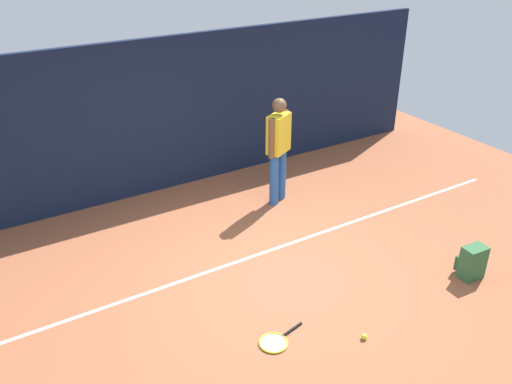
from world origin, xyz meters
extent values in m
plane|color=#9E5638|center=(0.00, 0.00, 0.00)|extent=(12.00, 12.00, 0.00)
cube|color=#141E38|center=(0.00, 3.00, 1.24)|extent=(10.00, 0.10, 2.48)
cube|color=white|center=(0.00, 0.46, 0.00)|extent=(9.00, 0.05, 0.00)
cylinder|color=#2659A5|center=(1.25, 1.67, 0.42)|extent=(0.14, 0.14, 0.85)
cylinder|color=#2659A5|center=(1.04, 1.56, 0.42)|extent=(0.14, 0.14, 0.85)
cube|color=yellow|center=(1.14, 1.61, 1.15)|extent=(0.46, 0.38, 0.60)
sphere|color=brown|center=(1.14, 1.61, 1.59)|extent=(0.22, 0.22, 0.22)
cylinder|color=brown|center=(1.34, 1.72, 1.14)|extent=(0.09, 0.09, 0.62)
cylinder|color=brown|center=(0.95, 1.51, 1.14)|extent=(0.09, 0.09, 0.62)
cylinder|color=black|center=(-0.39, -1.01, 0.01)|extent=(0.30, 0.10, 0.03)
torus|color=gold|center=(-0.68, -1.08, 0.01)|extent=(0.39, 0.39, 0.02)
cylinder|color=#B2B2B2|center=(-0.68, -1.08, 0.01)|extent=(0.33, 0.33, 0.00)
cube|color=#2D6038|center=(2.11, -1.37, 0.22)|extent=(0.31, 0.22, 0.44)
cube|color=#23562D|center=(2.12, -1.23, 0.14)|extent=(0.22, 0.09, 0.20)
sphere|color=#CCE033|center=(0.20, -1.53, 0.03)|extent=(0.07, 0.07, 0.07)
camera|label=1|loc=(-3.13, -4.73, 4.12)|focal=37.92mm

